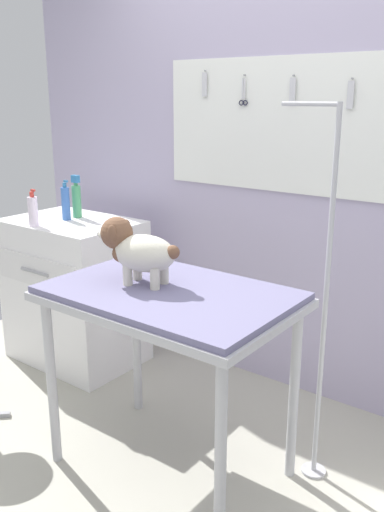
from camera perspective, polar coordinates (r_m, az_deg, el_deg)
ground at (r=2.55m, az=-4.67°, el=-24.52°), size 4.40×4.00×0.04m
rear_wall_panel at (r=3.04m, az=11.12°, el=6.80°), size 4.00×0.09×2.30m
grooming_table at (r=2.34m, az=-2.37°, el=-5.44°), size 1.04×0.68×0.87m
grooming_arm at (r=2.38m, az=13.31°, el=-6.10°), size 0.30×0.11×1.62m
dog at (r=2.35m, az=-5.76°, el=0.70°), size 0.38×0.24×0.28m
counter_left at (r=3.57m, az=-11.98°, el=-3.53°), size 0.80×0.58×0.91m
spray_bottle_tall at (r=3.45m, az=-12.91°, el=5.35°), size 0.05×0.05×0.24m
pump_bottle_white at (r=3.51m, az=-11.83°, el=5.78°), size 0.06×0.06×0.26m
conditioner_bottle at (r=3.33m, az=-16.09°, el=4.50°), size 0.06×0.06×0.22m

